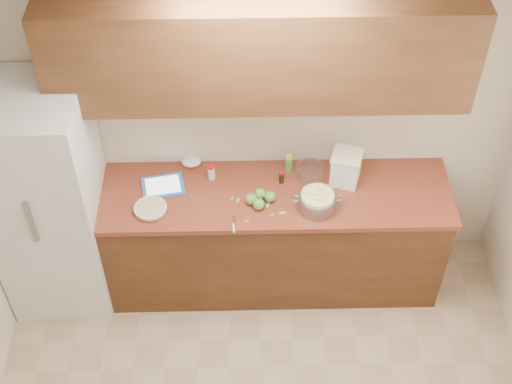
{
  "coord_description": "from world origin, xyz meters",
  "views": [
    {
      "loc": [
        -0.1,
        -1.93,
        4.41
      ],
      "look_at": [
        -0.03,
        1.43,
        0.98
      ],
      "focal_mm": 50.0,
      "sensor_mm": 36.0,
      "label": 1
    }
  ],
  "objects_px": {
    "flour_canister": "(346,167)",
    "tablet": "(163,186)",
    "pie": "(150,209)",
    "colander": "(317,202)"
  },
  "relations": [
    {
      "from": "pie",
      "to": "tablet",
      "type": "distance_m",
      "value": 0.23
    },
    {
      "from": "pie",
      "to": "flour_canister",
      "type": "height_order",
      "value": "flour_canister"
    },
    {
      "from": "colander",
      "to": "tablet",
      "type": "height_order",
      "value": "colander"
    },
    {
      "from": "tablet",
      "to": "flour_canister",
      "type": "bearing_deg",
      "value": -8.87
    },
    {
      "from": "colander",
      "to": "flour_canister",
      "type": "relative_size",
      "value": 1.38
    },
    {
      "from": "pie",
      "to": "colander",
      "type": "relative_size",
      "value": 0.67
    },
    {
      "from": "pie",
      "to": "flour_canister",
      "type": "bearing_deg",
      "value": 11.05
    },
    {
      "from": "pie",
      "to": "tablet",
      "type": "bearing_deg",
      "value": 73.17
    },
    {
      "from": "flour_canister",
      "to": "tablet",
      "type": "height_order",
      "value": "flour_canister"
    },
    {
      "from": "flour_canister",
      "to": "tablet",
      "type": "relative_size",
      "value": 0.78
    }
  ]
}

